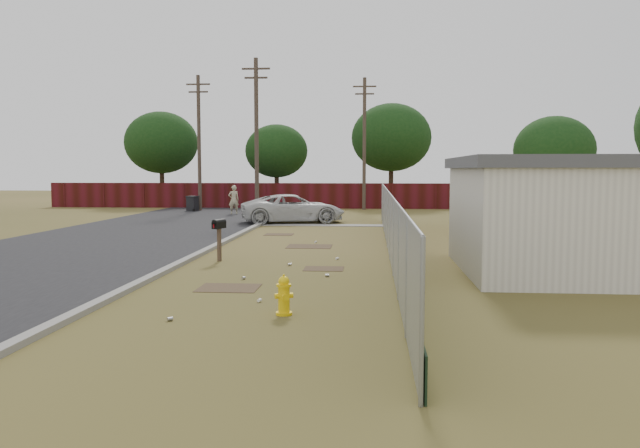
# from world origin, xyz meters

# --- Properties ---
(ground) EXTENTS (120.00, 120.00, 0.00)m
(ground) POSITION_xyz_m (0.00, 0.00, 0.00)
(ground) COLOR brown
(ground) RESTS_ON ground
(street) EXTENTS (15.10, 60.00, 0.12)m
(street) POSITION_xyz_m (-6.76, 8.05, 0.02)
(street) COLOR black
(street) RESTS_ON ground
(chainlink_fence) EXTENTS (0.10, 27.06, 2.02)m
(chainlink_fence) POSITION_xyz_m (3.12, 1.03, 0.80)
(chainlink_fence) COLOR gray
(chainlink_fence) RESTS_ON ground
(privacy_fence) EXTENTS (30.00, 0.12, 1.80)m
(privacy_fence) POSITION_xyz_m (-6.00, 25.00, 0.90)
(privacy_fence) COLOR #4D1017
(privacy_fence) RESTS_ON ground
(utility_poles) EXTENTS (12.60, 8.24, 9.00)m
(utility_poles) POSITION_xyz_m (-3.67, 20.67, 4.69)
(utility_poles) COLOR #493B31
(utility_poles) RESTS_ON ground
(houses) EXTENTS (9.30, 17.24, 3.10)m
(houses) POSITION_xyz_m (9.70, 3.13, 1.56)
(houses) COLOR white
(houses) RESTS_ON ground
(horizon_trees) EXTENTS (33.32, 31.94, 7.78)m
(horizon_trees) POSITION_xyz_m (0.84, 23.56, 4.63)
(horizon_trees) COLOR #382819
(horizon_trees) RESTS_ON ground
(fire_hydrant) EXTENTS (0.40, 0.40, 0.78)m
(fire_hydrant) POSITION_xyz_m (0.86, -7.55, 0.37)
(fire_hydrant) COLOR yellow
(fire_hydrant) RESTS_ON ground
(mailbox) EXTENTS (0.35, 0.55, 1.28)m
(mailbox) POSITION_xyz_m (-2.06, -0.79, 1.01)
(mailbox) COLOR brown
(mailbox) RESTS_ON ground
(pickup_truck) EXTENTS (5.84, 3.94, 1.49)m
(pickup_truck) POSITION_xyz_m (-1.55, 12.95, 0.74)
(pickup_truck) COLOR silver
(pickup_truck) RESTS_ON ground
(pedestrian) EXTENTS (0.77, 0.66, 1.79)m
(pedestrian) POSITION_xyz_m (-5.97, 18.73, 0.90)
(pedestrian) COLOR tan
(pedestrian) RESTS_ON ground
(trash_bin) EXTENTS (0.83, 0.90, 1.02)m
(trash_bin) POSITION_xyz_m (-9.33, 21.35, 0.52)
(trash_bin) COLOR black
(trash_bin) RESTS_ON ground
(scattered_litter) EXTENTS (2.74, 12.43, 0.07)m
(scattered_litter) POSITION_xyz_m (0.26, -2.77, 0.04)
(scattered_litter) COLOR silver
(scattered_litter) RESTS_ON ground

